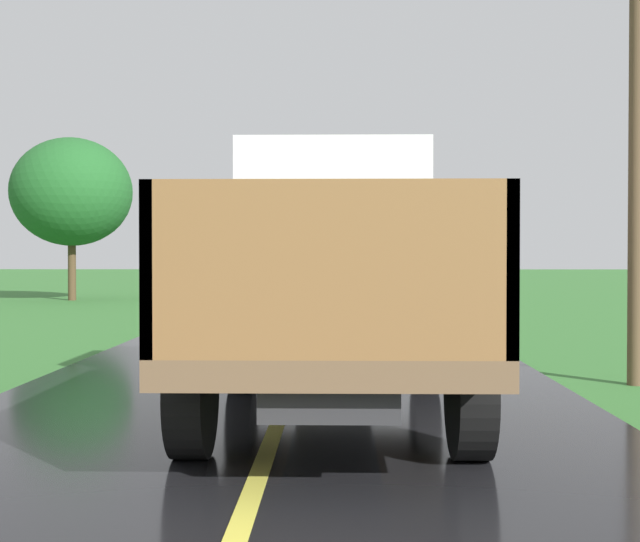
# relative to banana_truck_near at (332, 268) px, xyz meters

# --- Properties ---
(banana_truck_near) EXTENTS (2.38, 5.82, 2.80)m
(banana_truck_near) POSITION_rel_banana_truck_near_xyz_m (0.00, 0.00, 0.00)
(banana_truck_near) COLOR #2D2D30
(banana_truck_near) RESTS_ON road_surface
(utility_pole_roadside) EXTENTS (2.02, 0.20, 6.96)m
(utility_pole_roadside) POSITION_rel_banana_truck_near_xyz_m (3.76, 1.84, 2.29)
(utility_pole_roadside) COLOR brown
(utility_pole_roadside) RESTS_ON ground
(roadside_tree_near_left) EXTENTS (4.26, 4.26, 5.76)m
(roadside_tree_near_left) POSITION_rel_banana_truck_near_xyz_m (-9.40, 21.72, 2.36)
(roadside_tree_near_left) COLOR #4C3823
(roadside_tree_near_left) RESTS_ON ground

